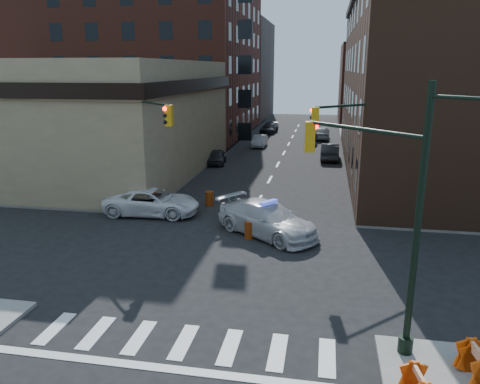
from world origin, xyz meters
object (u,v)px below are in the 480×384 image
at_px(pedestrian_a, 151,185).
at_px(barrel_bank, 209,198).
at_px(barricade_nw_a, 147,199).
at_px(parked_car_wfar, 259,141).
at_px(barricade_se_a, 477,365).
at_px(parked_car_enear, 330,152).
at_px(parked_car_wnear, 217,157).
at_px(pickup, 152,202).
at_px(police_car, 267,219).
at_px(pedestrian_b, 116,189).
at_px(barrel_road, 250,230).

bearing_deg(pedestrian_a, barrel_bank, -2.44).
bearing_deg(barricade_nw_a, barrel_bank, 22.08).
height_order(parked_car_wfar, barricade_se_a, parked_car_wfar).
relative_size(parked_car_enear, barricade_se_a, 3.72).
xyz_separation_m(parked_car_enear, pedestrian_a, (-11.70, -16.17, 0.18)).
height_order(parked_car_wnear, barrel_bank, parked_car_wnear).
distance_m(parked_car_enear, barrel_bank, 18.49).
height_order(pickup, barricade_nw_a, pickup).
bearing_deg(barrel_bank, pedestrian_a, 170.31).
relative_size(pickup, parked_car_wfar, 1.44).
bearing_deg(barricade_se_a, barrel_bank, 27.87).
distance_m(pickup, barricade_nw_a, 1.24).
distance_m(police_car, parked_car_wfar, 28.32).
bearing_deg(pedestrian_b, barricade_nw_a, -24.51).
distance_m(parked_car_enear, barricade_nw_a, 21.44).
bearing_deg(barricade_nw_a, pedestrian_b, 164.54).
xyz_separation_m(police_car, barricade_nw_a, (-7.85, 3.28, -0.22)).
relative_size(parked_car_wnear, barrel_bank, 4.10).
distance_m(parked_car_wfar, barrel_bank, 23.24).
bearing_deg(pedestrian_b, pedestrian_a, 31.81).
bearing_deg(parked_car_wfar, pickup, -95.70).
xyz_separation_m(police_car, parked_car_enear, (3.28, 21.61, -0.08)).
relative_size(parked_car_wfar, parked_car_enear, 0.82).
relative_size(pedestrian_a, barrel_bank, 1.78).
relative_size(parked_car_wnear, pedestrian_b, 2.28).
bearing_deg(barricade_se_a, pedestrian_a, 35.31).
height_order(parked_car_enear, barrel_road, parked_car_enear).
height_order(pickup, barricade_se_a, pickup).
height_order(parked_car_wnear, pedestrian_b, pedestrian_b).
height_order(pedestrian_a, barrel_road, pedestrian_a).
distance_m(parked_car_enear, pedestrian_b, 22.23).
relative_size(parked_car_wfar, barrel_bank, 4.24).
relative_size(police_car, barrel_bank, 6.49).
bearing_deg(barrel_bank, parked_car_wnear, 101.13).
height_order(pedestrian_b, barricade_nw_a, pedestrian_b).
xyz_separation_m(barrel_bank, barricade_se_a, (11.43, -15.60, 0.17)).
bearing_deg(barrel_bank, parked_car_wfar, 90.28).
distance_m(pedestrian_b, barrel_road, 10.44).
distance_m(parked_car_enear, barrel_road, 22.65).
bearing_deg(barricade_se_a, barrel_road, 29.62).
height_order(pedestrian_a, barricade_se_a, pedestrian_a).
relative_size(police_car, parked_car_wfar, 1.53).
relative_size(police_car, barrel_road, 6.47).
height_order(pedestrian_a, barricade_nw_a, pedestrian_a).
height_order(parked_car_wnear, parked_car_enear, parked_car_enear).
bearing_deg(barrel_road, pickup, 155.17).
distance_m(pedestrian_a, barricade_se_a, 22.55).
height_order(parked_car_wfar, parked_car_enear, parked_car_enear).
bearing_deg(pickup, parked_car_enear, -30.74).
height_order(police_car, barrel_road, police_car).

